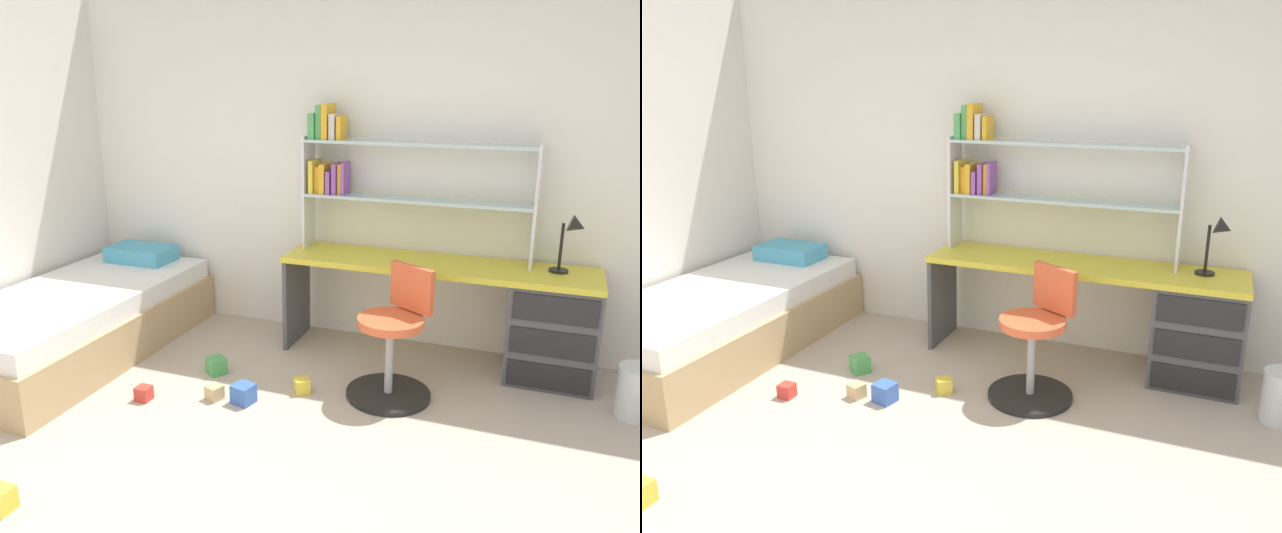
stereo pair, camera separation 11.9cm
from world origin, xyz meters
TOP-DOWN VIEW (x-y plane):
  - room_shell at (-1.27, 1.26)m, footprint 6.05×5.93m
  - desk at (0.92, 2.19)m, footprint 2.07×0.50m
  - bookshelf_hutch at (-0.08, 2.33)m, footprint 1.58×0.22m
  - desk_lamp at (1.19, 2.22)m, footprint 0.20×0.17m
  - swivel_chair at (0.24, 1.59)m, footprint 0.52×0.52m
  - bed_platform at (-2.00, 1.44)m, footprint 1.00×2.04m
  - toy_block_natural_0 at (-0.76, 1.15)m, footprint 0.11×0.11m
  - toy_block_red_1 at (-1.16, 0.99)m, footprint 0.09×0.09m
  - toy_block_green_2 at (-0.93, 1.47)m, footprint 0.16×0.16m
  - toy_block_blue_3 at (-0.57, 1.18)m, footprint 0.14×0.14m
  - toy_block_yellow_4 at (-0.29, 1.42)m, footprint 0.13×0.13m

SIDE VIEW (x-z plane):
  - toy_block_red_1 at x=-1.16m, z-range 0.00..0.09m
  - toy_block_natural_0 at x=-0.76m, z-range 0.00..0.09m
  - toy_block_yellow_4 at x=-0.29m, z-range 0.00..0.09m
  - toy_block_green_2 at x=-0.93m, z-range 0.00..0.11m
  - toy_block_blue_3 at x=-0.57m, z-range 0.00..0.12m
  - bed_platform at x=-2.00m, z-range -0.06..0.53m
  - swivel_chair at x=0.24m, z-range -0.08..0.73m
  - desk at x=0.92m, z-range 0.04..0.75m
  - desk_lamp at x=1.19m, z-range 0.77..1.15m
  - bookshelf_hutch at x=-0.08m, z-range 0.78..1.79m
  - room_shell at x=-1.27m, z-range 0.00..2.60m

